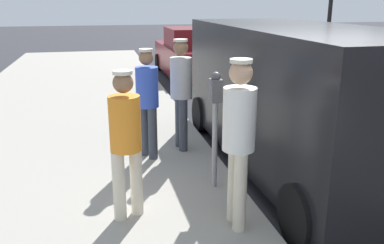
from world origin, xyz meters
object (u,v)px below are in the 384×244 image
(pedestrian_in_white, at_px, (239,133))
(pedestrian_in_gray, at_px, (181,87))
(pedestrian_in_blue, at_px, (147,97))
(parked_sedan_behind, at_px, (192,55))
(pedestrian_in_orange, at_px, (126,137))
(parked_van, at_px, (296,93))
(parking_meter_near, at_px, (215,110))

(pedestrian_in_white, relative_size, pedestrian_in_gray, 1.01)
(pedestrian_in_white, bearing_deg, pedestrian_in_blue, -73.38)
(pedestrian_in_gray, bearing_deg, parked_sedan_behind, -104.09)
(pedestrian_in_gray, height_order, parked_sedan_behind, pedestrian_in_gray)
(pedestrian_in_orange, bearing_deg, parked_van, -153.15)
(pedestrian_in_blue, relative_size, parked_van, 0.32)
(pedestrian_in_gray, height_order, parked_van, parked_van)
(pedestrian_in_orange, relative_size, pedestrian_in_gray, 0.93)
(pedestrian_in_orange, height_order, parked_sedan_behind, pedestrian_in_orange)
(pedestrian_in_white, distance_m, parked_van, 2.36)
(pedestrian_in_white, bearing_deg, parked_van, -130.62)
(pedestrian_in_gray, bearing_deg, pedestrian_in_orange, 63.61)
(parking_meter_near, relative_size, pedestrian_in_orange, 0.91)
(pedestrian_in_gray, bearing_deg, parked_van, 156.39)
(parking_meter_near, distance_m, pedestrian_in_gray, 1.51)
(parking_meter_near, height_order, pedestrian_in_gray, pedestrian_in_gray)
(parking_meter_near, distance_m, pedestrian_in_white, 1.00)
(parking_meter_near, xyz_separation_m, pedestrian_in_orange, (1.16, 0.55, -0.08))
(pedestrian_in_blue, height_order, parked_van, parked_van)
(pedestrian_in_gray, bearing_deg, parking_meter_near, 95.15)
(pedestrian_in_white, distance_m, pedestrian_in_orange, 1.21)
(parking_meter_near, xyz_separation_m, parked_sedan_behind, (-1.66, -8.67, -0.43))
(parking_meter_near, bearing_deg, pedestrian_in_white, 88.03)
(pedestrian_in_blue, xyz_separation_m, pedestrian_in_orange, (0.45, 1.81, -0.01))
(parking_meter_near, distance_m, pedestrian_in_blue, 1.44)
(parking_meter_near, relative_size, pedestrian_in_blue, 0.91)
(pedestrian_in_white, height_order, parked_sedan_behind, pedestrian_in_white)
(pedestrian_in_gray, xyz_separation_m, parked_sedan_behind, (-1.80, -7.17, -0.43))
(parking_meter_near, height_order, pedestrian_in_white, pedestrian_in_white)
(pedestrian_in_orange, relative_size, parked_sedan_behind, 0.38)
(pedestrian_in_orange, bearing_deg, parking_meter_near, -154.51)
(pedestrian_in_white, height_order, pedestrian_in_blue, pedestrian_in_white)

